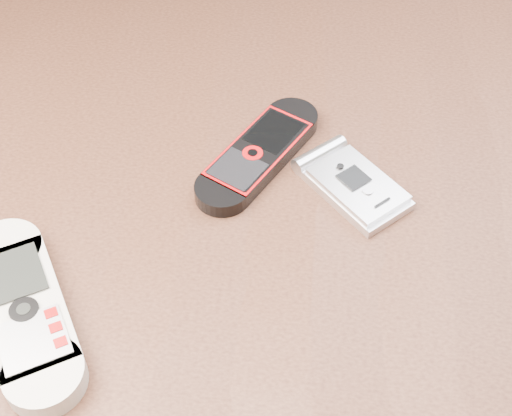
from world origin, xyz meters
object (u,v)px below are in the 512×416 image
object	(u,v)px
nokia_white	(25,310)
motorola_razr	(355,185)
table	(251,287)
nokia_black_red	(259,153)

from	to	relation	value
nokia_white	motorola_razr	distance (m)	0.29
nokia_white	motorola_razr	bearing A→B (deg)	1.27
nokia_white	table	bearing A→B (deg)	5.96
table	motorola_razr	world-z (taller)	motorola_razr
table	nokia_white	bearing A→B (deg)	-144.10
table	nokia_white	xyz separation A→B (m)	(-0.16, -0.11, 0.12)
table	nokia_white	distance (m)	0.23
motorola_razr	table	bearing A→B (deg)	159.82
table	motorola_razr	size ratio (longest dim) A/B	11.44
table	nokia_black_red	world-z (taller)	nokia_black_red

